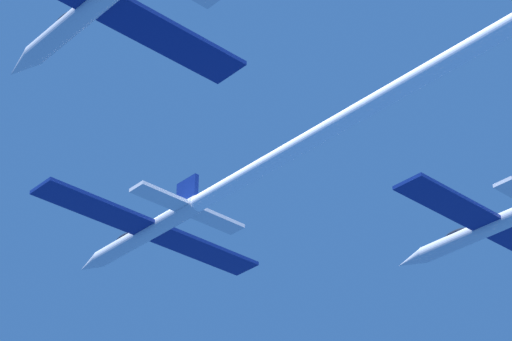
# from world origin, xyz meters

# --- Properties ---
(jet_lead) EXTENTS (15.54, 46.78, 2.57)m
(jet_lead) POSITION_xyz_m (-0.59, -12.50, 0.09)
(jet_lead) COLOR silver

